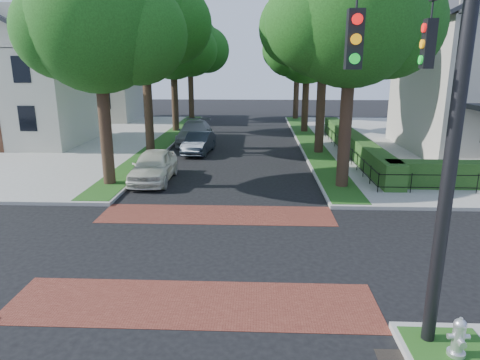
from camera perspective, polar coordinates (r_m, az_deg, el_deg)
name	(u,v)px	position (r m, az deg, el deg)	size (l,w,h in m)	color
ground	(208,249)	(13.73, -4.36, -9.14)	(120.00, 120.00, 0.00)	black
crosswalk_far	(217,215)	(16.68, -3.09, -4.62)	(9.00, 2.20, 0.01)	maroon
crosswalk_near	(192,303)	(10.91, -6.37, -16.01)	(9.00, 2.20, 0.01)	maroon
storm_drain	(393,357)	(9.71, 19.75, -21.30)	(0.65, 0.45, 0.01)	black
grass_strip_ne	(310,141)	(32.22, 9.26, 5.15)	(1.60, 29.80, 0.02)	#244B15
grass_strip_nw	(165,140)	(32.74, -9.94, 5.27)	(1.60, 29.80, 0.02)	#244B15
tree_right_near	(354,16)	(20.17, 14.93, 20.32)	(7.75, 6.67, 10.66)	black
tree_right_mid	(326,25)	(28.07, 11.38, 19.66)	(8.25, 7.09, 11.22)	black
tree_right_far	(308,49)	(36.89, 9.09, 16.92)	(7.25, 6.23, 9.74)	black
tree_right_back	(299,48)	(45.86, 7.81, 17.03)	(7.50, 6.45, 10.20)	black
tree_left_near	(101,26)	(20.91, -18.02, 18.91)	(7.50, 6.45, 10.20)	black
tree_left_mid	(146,19)	(28.65, -12.41, 20.23)	(8.00, 6.88, 11.48)	black
tree_left_far	(174,46)	(37.32, -8.74, 17.24)	(7.00, 6.02, 9.86)	black
tree_left_back	(191,47)	(46.22, -6.54, 17.24)	(7.75, 6.66, 10.44)	black
hedge_main_road	(353,143)	(28.52, 14.86, 4.76)	(1.00, 18.00, 1.20)	#1A4517
fence_main_road	(341,145)	(28.39, 13.26, 4.51)	(0.06, 18.00, 0.90)	black
house_left_near	(17,73)	(34.87, -27.56, 12.49)	(10.00, 9.00, 10.14)	beige
house_left_far	(92,71)	(47.58, -19.15, 13.61)	(10.00, 9.00, 10.14)	#B3ACA0
traffic_signal	(440,117)	(8.72, 25.10, 7.63)	(2.17, 2.00, 8.00)	black
parked_car_front	(154,166)	(21.65, -11.44, 1.87)	(1.84, 4.58, 1.56)	silver
parked_car_middle	(199,143)	(28.17, -5.52, 4.94)	(1.45, 4.17, 1.37)	#1D252C
parked_car_rear	(195,133)	(31.75, -6.06, 6.31)	(2.29, 5.63, 1.63)	slate
fire_hydrant	(458,338)	(9.72, 27.11, -18.24)	(0.44, 0.45, 0.83)	#BDBDC0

